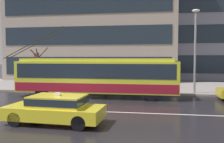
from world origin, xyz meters
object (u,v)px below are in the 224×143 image
at_px(bus_shelter, 100,66).
at_px(pedestrian_waiting_by_pole, 127,71).
at_px(pedestrian_at_shelter, 135,78).
at_px(pedestrian_walking_past, 126,72).
at_px(trolleybus, 97,76).
at_px(street_tree_bare, 38,65).
at_px(street_lamp, 195,44).
at_px(taxi_oncoming_near, 56,108).
at_px(pedestrian_approaching_curb, 106,71).

bearing_deg(bus_shelter, pedestrian_waiting_by_pole, -17.46).
height_order(bus_shelter, pedestrian_at_shelter, bus_shelter).
xyz_separation_m(bus_shelter, pedestrian_walking_past, (2.36, 0.33, -0.51)).
bearing_deg(trolleybus, pedestrian_waiting_by_pole, 59.51).
bearing_deg(bus_shelter, street_tree_bare, 170.92).
distance_m(bus_shelter, pedestrian_waiting_by_pole, 2.70).
relative_size(bus_shelter, street_lamp, 0.63).
distance_m(taxi_oncoming_near, pedestrian_at_shelter, 11.82).
relative_size(trolleybus, pedestrian_walking_past, 6.86).
height_order(trolleybus, pedestrian_walking_past, trolleybus).
xyz_separation_m(trolleybus, pedestrian_approaching_curb, (-0.05, 4.10, 0.17)).
height_order(taxi_oncoming_near, street_lamp, street_lamp).
xyz_separation_m(taxi_oncoming_near, pedestrian_walking_past, (1.90, 11.86, 0.95)).
bearing_deg(pedestrian_approaching_curb, taxi_oncoming_near, -90.61).
bearing_deg(trolleybus, street_lamp, 16.77).
relative_size(bus_shelter, street_tree_bare, 1.07).
xyz_separation_m(trolleybus, pedestrian_waiting_by_pole, (1.91, 3.24, 0.16)).
bearing_deg(pedestrian_approaching_curb, trolleybus, -89.32).
bearing_deg(bus_shelter, pedestrian_at_shelter, -0.66).
bearing_deg(trolleybus, pedestrian_approaching_curb, 90.68).
bearing_deg(pedestrian_walking_past, pedestrian_at_shelter, -24.05).
distance_m(pedestrian_at_shelter, street_tree_bare, 9.81).
distance_m(bus_shelter, street_tree_bare, 6.59).
bearing_deg(pedestrian_walking_past, pedestrian_approaching_curb, -171.26).
relative_size(trolleybus, pedestrian_waiting_by_pole, 6.74).
distance_m(trolleybus, pedestrian_approaching_curb, 4.10).
height_order(bus_shelter, street_lamp, street_lamp).
bearing_deg(pedestrian_approaching_curb, street_tree_bare, 172.12).
xyz_separation_m(pedestrian_waiting_by_pole, street_lamp, (5.44, -1.02, 2.27)).
xyz_separation_m(trolleybus, taxi_oncoming_near, (-0.17, -7.49, -0.88)).
bearing_deg(trolleybus, pedestrian_at_shelter, 57.44).
bearing_deg(taxi_oncoming_near, pedestrian_walking_past, 80.90).
bearing_deg(street_tree_bare, pedestrian_walking_past, -4.57).
distance_m(trolleybus, taxi_oncoming_near, 7.54).
bearing_deg(pedestrian_walking_past, pedestrian_waiting_by_pole, -81.06).
bearing_deg(bus_shelter, trolleybus, -81.09).
distance_m(taxi_oncoming_near, pedestrian_waiting_by_pole, 10.98).
height_order(trolleybus, bus_shelter, trolleybus).
distance_m(bus_shelter, pedestrian_walking_past, 2.44).
bearing_deg(pedestrian_at_shelter, bus_shelter, 179.34).
xyz_separation_m(bus_shelter, pedestrian_waiting_by_pole, (2.54, -0.80, -0.42)).
height_order(trolleybus, pedestrian_at_shelter, trolleybus).
bearing_deg(bus_shelter, pedestrian_walking_past, 8.00).
distance_m(pedestrian_at_shelter, pedestrian_approaching_curb, 2.68).
distance_m(trolleybus, pedestrian_at_shelter, 4.77).
relative_size(pedestrian_at_shelter, pedestrian_walking_past, 0.86).
bearing_deg(trolleybus, taxi_oncoming_near, -91.31).
height_order(pedestrian_walking_past, street_tree_bare, street_tree_bare).
relative_size(pedestrian_approaching_curb, pedestrian_waiting_by_pole, 1.00).
relative_size(taxi_oncoming_near, pedestrian_walking_past, 2.30).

